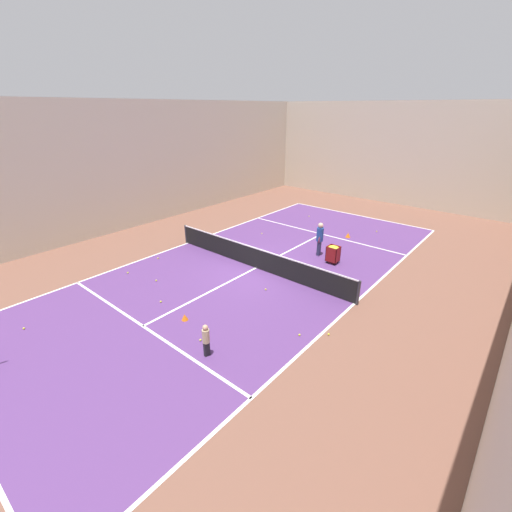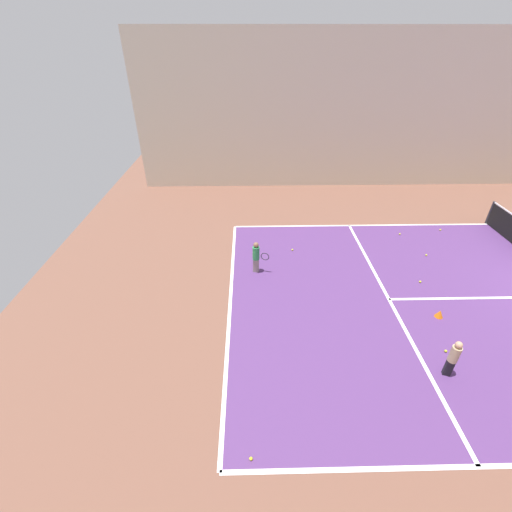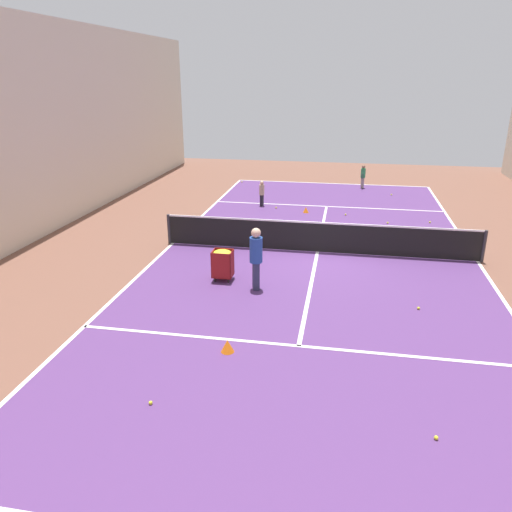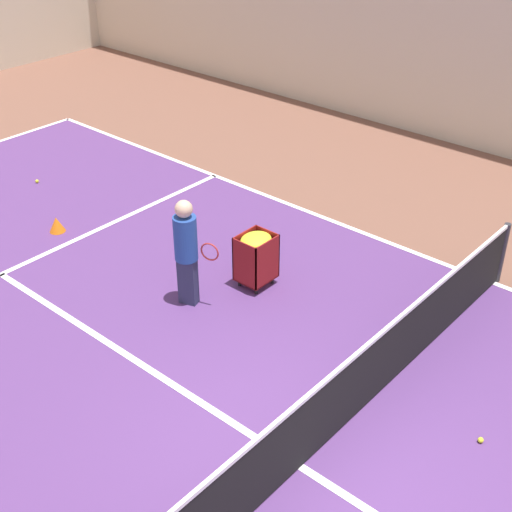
{
  "view_description": "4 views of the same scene",
  "coord_description": "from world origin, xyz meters",
  "px_view_note": "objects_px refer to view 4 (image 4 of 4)",
  "views": [
    {
      "loc": [
        9.11,
        -10.84,
        6.8
      ],
      "look_at": [
        0.0,
        0.0,
        0.6
      ],
      "focal_mm": 24.0,
      "sensor_mm": 36.0,
      "label": 1
    },
    {
      "loc": [
        7.97,
        -10.19,
        6.8
      ],
      "look_at": [
        -1.56,
        -9.98,
        0.63
      ],
      "focal_mm": 24.0,
      "sensor_mm": 36.0,
      "label": 2
    },
    {
      "loc": [
        -0.76,
        15.07,
        5.34
      ],
      "look_at": [
        1.41,
        3.18,
        0.92
      ],
      "focal_mm": 35.0,
      "sensor_mm": 36.0,
      "label": 3
    },
    {
      "loc": [
        -4.45,
        -3.23,
        6.06
      ],
      "look_at": [
        2.42,
        2.74,
        0.51
      ],
      "focal_mm": 50.0,
      "sensor_mm": 36.0,
      "label": 4
    }
  ],
  "objects_px": {
    "coach_at_net": "(186,246)",
    "training_cone_0": "(57,224)",
    "tennis_net": "(302,432)",
    "ball_cart": "(256,251)"
  },
  "relations": [
    {
      "from": "tennis_net",
      "to": "ball_cart",
      "type": "distance_m",
      "value": 3.65
    },
    {
      "from": "coach_at_net",
      "to": "training_cone_0",
      "type": "height_order",
      "value": "coach_at_net"
    },
    {
      "from": "ball_cart",
      "to": "training_cone_0",
      "type": "relative_size",
      "value": 3.15
    },
    {
      "from": "tennis_net",
      "to": "coach_at_net",
      "type": "height_order",
      "value": "coach_at_net"
    },
    {
      "from": "coach_at_net",
      "to": "training_cone_0",
      "type": "xyz_separation_m",
      "value": [
        -0.0,
        3.25,
        -0.82
      ]
    },
    {
      "from": "ball_cart",
      "to": "tennis_net",
      "type": "bearing_deg",
      "value": -131.4
    },
    {
      "from": "coach_at_net",
      "to": "ball_cart",
      "type": "distance_m",
      "value": 1.15
    },
    {
      "from": "tennis_net",
      "to": "training_cone_0",
      "type": "distance_m",
      "value": 6.58
    },
    {
      "from": "tennis_net",
      "to": "ball_cart",
      "type": "height_order",
      "value": "tennis_net"
    },
    {
      "from": "tennis_net",
      "to": "training_cone_0",
      "type": "bearing_deg",
      "value": 77.61
    }
  ]
}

